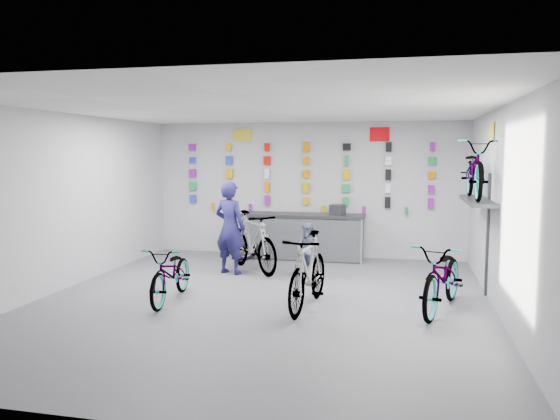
% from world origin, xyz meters
% --- Properties ---
extents(floor, '(8.00, 8.00, 0.00)m').
position_xyz_m(floor, '(0.00, 0.00, 0.00)').
color(floor, '#4F4E53').
rests_on(floor, ground).
extents(ceiling, '(8.00, 8.00, 0.00)m').
position_xyz_m(ceiling, '(0.00, 0.00, 3.00)').
color(ceiling, white).
rests_on(ceiling, wall_back).
extents(wall_back, '(7.00, 0.00, 7.00)m').
position_xyz_m(wall_back, '(0.00, 4.00, 1.50)').
color(wall_back, silver).
rests_on(wall_back, floor).
extents(wall_front, '(7.00, 0.00, 7.00)m').
position_xyz_m(wall_front, '(0.00, -4.00, 1.50)').
color(wall_front, silver).
rests_on(wall_front, floor).
extents(wall_left, '(0.00, 8.00, 8.00)m').
position_xyz_m(wall_left, '(-3.50, 0.00, 1.50)').
color(wall_left, silver).
rests_on(wall_left, floor).
extents(wall_right, '(0.00, 8.00, 8.00)m').
position_xyz_m(wall_right, '(3.50, 0.00, 1.50)').
color(wall_right, silver).
rests_on(wall_right, floor).
extents(counter, '(2.70, 0.66, 1.00)m').
position_xyz_m(counter, '(0.00, 3.54, 0.49)').
color(counter, black).
rests_on(counter, floor).
extents(merch_wall, '(5.56, 0.08, 1.57)m').
position_xyz_m(merch_wall, '(-0.05, 3.93, 1.79)').
color(merch_wall, '#1F3DB3').
rests_on(merch_wall, wall_back).
extents(wall_bracket, '(0.39, 1.90, 2.00)m').
position_xyz_m(wall_bracket, '(3.33, 1.20, 1.46)').
color(wall_bracket, '#333338').
rests_on(wall_bracket, wall_right).
extents(sign_left, '(0.42, 0.02, 0.30)m').
position_xyz_m(sign_left, '(-1.50, 3.98, 2.72)').
color(sign_left, gold).
rests_on(sign_left, wall_back).
extents(sign_right, '(0.42, 0.02, 0.30)m').
position_xyz_m(sign_right, '(1.60, 3.98, 2.72)').
color(sign_right, red).
rests_on(sign_right, wall_back).
extents(sign_side, '(0.02, 0.40, 0.30)m').
position_xyz_m(sign_side, '(3.48, 1.20, 2.65)').
color(sign_side, gold).
rests_on(sign_side, wall_right).
extents(bike_left, '(0.73, 1.74, 0.89)m').
position_xyz_m(bike_left, '(-1.39, -0.27, 0.45)').
color(bike_left, gray).
rests_on(bike_left, floor).
extents(bike_center, '(0.73, 1.94, 1.14)m').
position_xyz_m(bike_center, '(0.77, -0.21, 0.57)').
color(bike_center, gray).
rests_on(bike_center, floor).
extents(bike_right, '(1.23, 2.10, 1.04)m').
position_xyz_m(bike_right, '(2.73, 0.10, 0.52)').
color(bike_right, gray).
rests_on(bike_right, floor).
extents(bike_service, '(1.74, 1.83, 1.18)m').
position_xyz_m(bike_service, '(-0.74, 2.12, 0.59)').
color(bike_service, gray).
rests_on(bike_service, floor).
extents(bike_wall, '(0.63, 1.80, 0.95)m').
position_xyz_m(bike_wall, '(3.25, 1.20, 2.05)').
color(bike_wall, gray).
rests_on(bike_wall, wall_bracket).
extents(clerk, '(0.75, 0.60, 1.79)m').
position_xyz_m(clerk, '(-1.10, 1.82, 0.89)').
color(clerk, '#1C194E').
rests_on(clerk, floor).
extents(customer, '(0.64, 0.62, 1.03)m').
position_xyz_m(customer, '(0.42, 1.79, 0.52)').
color(customer, slate).
rests_on(customer, floor).
extents(spare_wheel, '(0.75, 0.47, 0.71)m').
position_xyz_m(spare_wheel, '(-1.25, 3.17, 0.35)').
color(spare_wheel, black).
rests_on(spare_wheel, floor).
extents(register, '(0.34, 0.36, 0.22)m').
position_xyz_m(register, '(0.76, 3.55, 1.11)').
color(register, black).
rests_on(register, counter).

